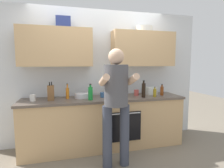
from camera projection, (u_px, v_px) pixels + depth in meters
The scene contains 16 objects.
ground_plane at pixel (105, 146), 3.36m from camera, with size 12.00×12.00×0.00m, color #756B5B.
back_wall_unit at pixel (101, 63), 3.45m from camera, with size 4.00×0.38×2.50m.
counter at pixel (105, 122), 3.31m from camera, with size 2.84×0.67×0.90m.
person_standing at pixel (116, 98), 2.61m from camera, with size 0.49×0.45×1.71m.
bottle_soda at pixel (90, 93), 3.04m from camera, with size 0.08×0.08×0.27m.
bottle_juice at pixel (67, 93), 3.16m from camera, with size 0.05×0.05×0.26m.
bottle_vinegar at pixel (162, 91), 3.49m from camera, with size 0.06×0.06×0.21m.
bottle_oil at pixel (155, 93), 3.33m from camera, with size 0.06×0.06×0.18m.
bottle_soy at pixel (144, 90), 3.26m from camera, with size 0.07×0.07×0.31m.
cup_tea at pixel (103, 95), 3.30m from camera, with size 0.09×0.09×0.09m, color #33598C.
cup_ceramic at pixel (136, 93), 3.46m from camera, with size 0.09×0.09×0.11m, color #BF4C47.
cup_coffee at pixel (33, 98), 2.95m from camera, with size 0.09×0.09×0.10m, color white.
mixing_bowl at pixel (82, 96), 3.23m from camera, with size 0.26×0.26×0.08m, color silver.
knife_block at pixel (51, 93), 3.03m from camera, with size 0.10×0.14×0.30m.
grocery_bag_rice at pixel (116, 92), 3.38m from camera, with size 0.25×0.17×0.17m, color beige.
grocery_bag_produce at pixel (151, 91), 3.58m from camera, with size 0.19×0.15×0.15m, color silver.
Camera 1 is at (-0.70, -3.14, 1.50)m, focal length 29.59 mm.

